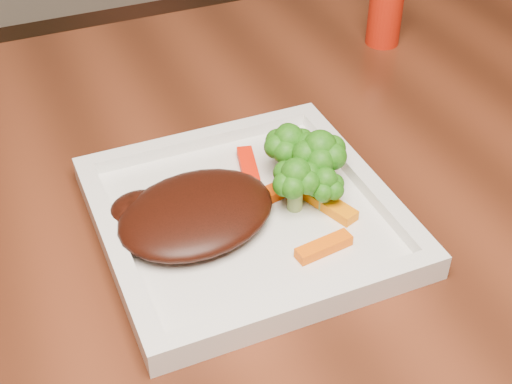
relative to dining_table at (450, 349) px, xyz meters
name	(u,v)px	position (x,y,z in m)	size (l,w,h in m)	color
dining_table	(450,349)	(0.00, 0.00, 0.00)	(1.60, 0.90, 0.75)	#5A2714
plate	(246,220)	(-0.33, -0.02, 0.38)	(0.27, 0.27, 0.01)	white
steak	(196,213)	(-0.37, -0.02, 0.40)	(0.15, 0.12, 0.03)	black
broccoli_0	(288,148)	(-0.26, 0.02, 0.42)	(0.06, 0.06, 0.07)	#106212
broccoli_1	(319,161)	(-0.24, -0.01, 0.42)	(0.06, 0.06, 0.06)	#317313
broccoli_2	(325,184)	(-0.25, -0.04, 0.42)	(0.04, 0.04, 0.06)	#227213
broccoli_3	(296,183)	(-0.28, -0.03, 0.42)	(0.05, 0.05, 0.06)	#2A7112
carrot_0	(324,247)	(-0.28, -0.10, 0.39)	(0.05, 0.01, 0.01)	#FF6004
carrot_3	(322,160)	(-0.22, 0.02, 0.39)	(0.06, 0.02, 0.01)	#C83D03
carrot_4	(248,167)	(-0.30, 0.04, 0.39)	(0.06, 0.02, 0.01)	red
carrot_5	(328,204)	(-0.25, -0.04, 0.39)	(0.06, 0.02, 0.01)	orange
carrot_6	(292,184)	(-0.27, 0.00, 0.39)	(0.06, 0.02, 0.01)	#E34303
spice_shaker	(385,11)	(-0.01, 0.25, 0.42)	(0.04, 0.04, 0.09)	red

